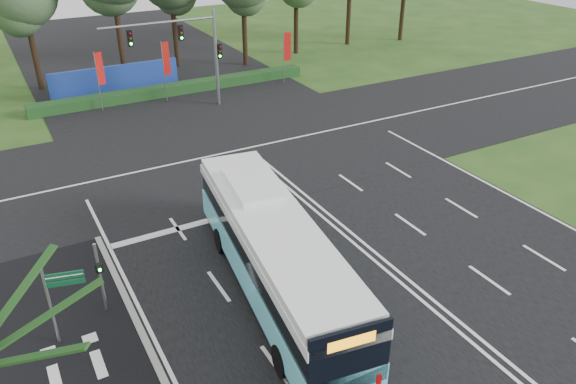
% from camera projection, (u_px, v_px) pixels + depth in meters
% --- Properties ---
extents(ground, '(120.00, 120.00, 0.00)m').
position_uv_depth(ground, '(353.00, 243.00, 25.52)').
color(ground, '#224717').
rests_on(ground, ground).
extents(road_main, '(20.00, 120.00, 0.04)m').
position_uv_depth(road_main, '(353.00, 243.00, 25.51)').
color(road_main, black).
rests_on(road_main, ground).
extents(road_cross, '(120.00, 14.00, 0.05)m').
position_uv_depth(road_cross, '(242.00, 150.00, 34.77)').
color(road_cross, black).
rests_on(road_cross, ground).
extents(kerb_strip, '(0.25, 18.00, 0.12)m').
position_uv_depth(kerb_strip, '(157.00, 365.00, 18.87)').
color(kerb_strip, gray).
rests_on(kerb_strip, ground).
extents(city_bus, '(4.44, 13.10, 3.69)m').
position_uv_depth(city_bus, '(275.00, 254.00, 21.50)').
color(city_bus, '#66D9ED').
rests_on(city_bus, ground).
extents(pedestrian_signal, '(0.28, 0.40, 3.03)m').
position_uv_depth(pedestrian_signal, '(100.00, 276.00, 20.62)').
color(pedestrian_signal, gray).
rests_on(pedestrian_signal, ground).
extents(street_sign, '(1.30, 0.39, 3.40)m').
position_uv_depth(street_sign, '(57.00, 292.00, 18.95)').
color(street_sign, gray).
rests_on(street_sign, ground).
extents(banner_flag_left, '(0.60, 0.29, 4.31)m').
position_uv_depth(banner_flag_left, '(100.00, 72.00, 39.84)').
color(banner_flag_left, gray).
rests_on(banner_flag_left, ground).
extents(banner_flag_mid, '(0.64, 0.28, 4.55)m').
position_uv_depth(banner_flag_mid, '(166.00, 62.00, 41.57)').
color(banner_flag_mid, gray).
rests_on(banner_flag_mid, ground).
extents(banner_flag_right, '(0.62, 0.18, 4.23)m').
position_uv_depth(banner_flag_right, '(286.00, 50.00, 45.76)').
color(banner_flag_right, gray).
rests_on(banner_flag_right, ground).
extents(traffic_light_gantry, '(8.41, 0.28, 7.00)m').
position_uv_depth(traffic_light_gantry, '(191.00, 45.00, 39.22)').
color(traffic_light_gantry, gray).
rests_on(traffic_light_gantry, ground).
extents(hedge, '(22.00, 1.20, 0.80)m').
position_uv_depth(hedge, '(176.00, 89.00, 44.23)').
color(hedge, '#153C1A').
rests_on(hedge, ground).
extents(blue_hoarding, '(10.00, 0.30, 2.20)m').
position_uv_depth(blue_hoarding, '(116.00, 79.00, 44.13)').
color(blue_hoarding, navy).
rests_on(blue_hoarding, ground).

